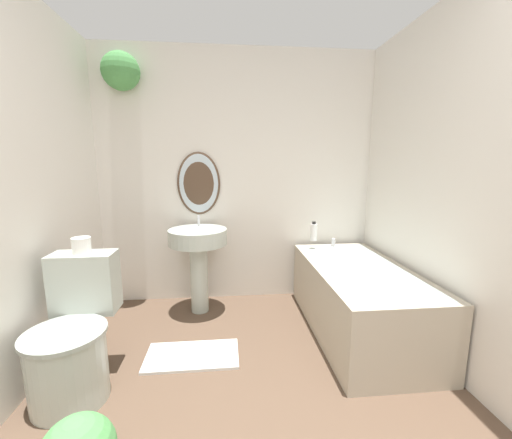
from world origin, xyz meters
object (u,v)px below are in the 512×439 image
pedestal_sink (198,249)px  shampoo_bottle (314,232)px  toilet_paper_roll (81,245)px  bathtub (358,297)px  toilet (74,340)px

pedestal_sink → shampoo_bottle: 1.09m
toilet_paper_roll → pedestal_sink: bearing=49.5°
bathtub → toilet_paper_roll: 2.04m
toilet → bathtub: bearing=14.3°
bathtub → toilet_paper_roll: size_ratio=13.21×
pedestal_sink → toilet_paper_roll: toilet_paper_roll is taller
bathtub → shampoo_bottle: size_ratio=7.88×
pedestal_sink → bathtub: (1.30, -0.48, -0.30)m
pedestal_sink → toilet_paper_roll: bearing=-130.5°
toilet → pedestal_sink: (0.65, 0.98, 0.26)m
toilet → bathtub: (1.95, 0.50, -0.04)m
shampoo_bottle → toilet_paper_roll: (-1.73, -0.85, 0.14)m
bathtub → toilet_paper_roll: (-1.95, -0.28, 0.56)m
toilet_paper_roll → shampoo_bottle: bearing=26.3°
bathtub → toilet: bearing=-165.7°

